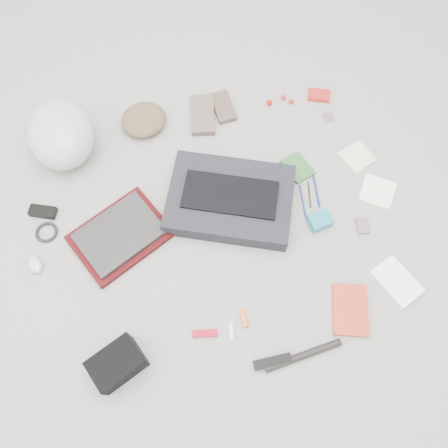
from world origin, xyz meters
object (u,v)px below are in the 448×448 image
object	(u,v)px
laptop	(119,234)
bike_helmet	(61,134)
book_red	(350,310)
camera_bag	(117,364)
accordion_wallet	(320,221)
messenger_bag	(230,200)

from	to	relation	value
laptop	bike_helmet	size ratio (longest dim) A/B	0.91
laptop	book_red	distance (m)	0.97
camera_bag	book_red	world-z (taller)	camera_bag
book_red	accordion_wallet	xyz separation A→B (m)	(0.02, 0.38, 0.01)
bike_helmet	book_red	size ratio (longest dim) A/B	1.77
bike_helmet	camera_bag	size ratio (longest dim) A/B	1.97
laptop	accordion_wallet	world-z (taller)	laptop
messenger_bag	bike_helmet	world-z (taller)	bike_helmet
bike_helmet	accordion_wallet	xyz separation A→B (m)	(0.97, -0.66, -0.08)
messenger_bag	laptop	distance (m)	0.48
book_red	accordion_wallet	size ratio (longest dim) A/B	2.22
laptop	bike_helmet	world-z (taller)	bike_helmet
accordion_wallet	camera_bag	bearing A→B (deg)	-165.19
messenger_bag	book_red	size ratio (longest dim) A/B	2.57
book_red	messenger_bag	bearing A→B (deg)	139.51
laptop	camera_bag	world-z (taller)	camera_bag
laptop	bike_helmet	bearing A→B (deg)	83.02
book_red	accordion_wallet	world-z (taller)	accordion_wallet
camera_bag	book_red	xyz separation A→B (m)	(0.90, -0.04, -0.05)
laptop	book_red	size ratio (longest dim) A/B	1.61
messenger_bag	book_red	world-z (taller)	messenger_bag
bike_helmet	accordion_wallet	distance (m)	1.18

